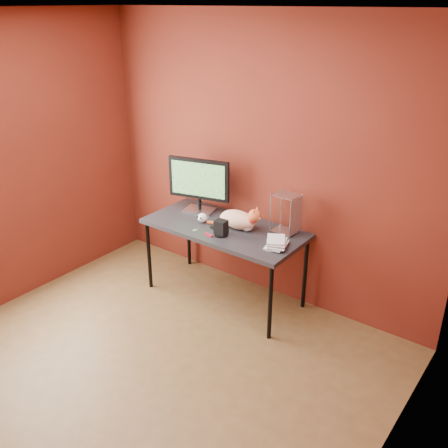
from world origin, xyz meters
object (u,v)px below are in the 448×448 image
Objects in this scene: cat at (238,219)px; book_stack at (271,201)px; monitor at (199,183)px; desk at (224,231)px; speaker at (221,228)px; skull_mug at (202,218)px.

book_stack is (0.41, -0.13, 0.32)m from cat.
book_stack is (0.94, -0.23, 0.11)m from monitor.
desk is 10.53× the size of speaker.
monitor is at bearing 166.49° from book_stack.
book_stack reaches higher than speaker.
cat is 5.68× the size of skull_mug.
desk is at bearing -33.61° from monitor.
speaker is at bearing -46.49° from monitor.
skull_mug is at bearing -59.79° from monitor.
skull_mug is at bearing -166.93° from desk.
cat reaches higher than desk.
book_stack is at bearing 7.03° from speaker.
cat is (0.53, -0.09, -0.21)m from monitor.
monitor is 0.98m from book_stack.
speaker is (-0.03, -0.22, -0.02)m from cat.
speaker is at bearing -16.11° from skull_mug.
cat is 0.36m from skull_mug.
monitor is 0.63m from speaker.
cat is at bearing 20.58° from skull_mug.
monitor is 0.37m from skull_mug.
skull_mug reaches higher than desk.
desk is at bearing 17.92° from skull_mug.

